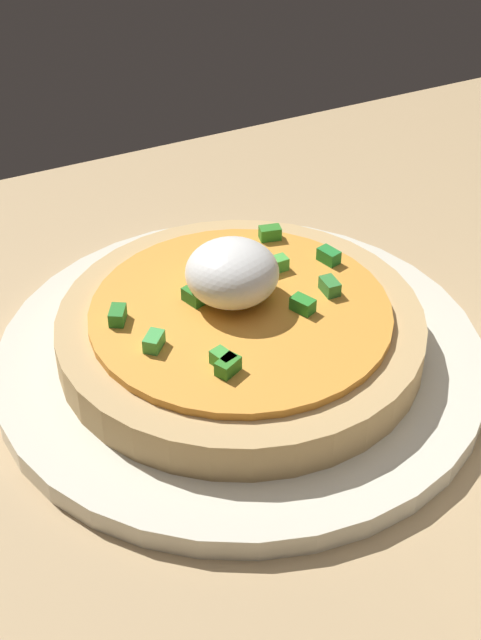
{
  "coord_description": "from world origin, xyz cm",
  "views": [
    {
      "loc": [
        15.46,
        31.65,
        36.87
      ],
      "look_at": [
        -2.02,
        -4.49,
        6.14
      ],
      "focal_mm": 51.39,
      "sensor_mm": 36.0,
      "label": 1
    }
  ],
  "objects": [
    {
      "name": "pizza",
      "position": [
        -2.02,
        -4.59,
        5.7
      ],
      "size": [
        20.43,
        20.43,
        6.16
      ],
      "color": "tan",
      "rests_on": "plate"
    },
    {
      "name": "dining_table",
      "position": [
        0.0,
        0.0,
        1.43
      ],
      "size": [
        109.16,
        64.47,
        2.85
      ],
      "primitive_type": "cube",
      "color": "tan",
      "rests_on": "ground"
    },
    {
      "name": "plate",
      "position": [
        -2.02,
        -4.49,
        3.5
      ],
      "size": [
        27.62,
        27.62,
        1.29
      ],
      "primitive_type": "cylinder",
      "color": "silver",
      "rests_on": "dining_table"
    }
  ]
}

